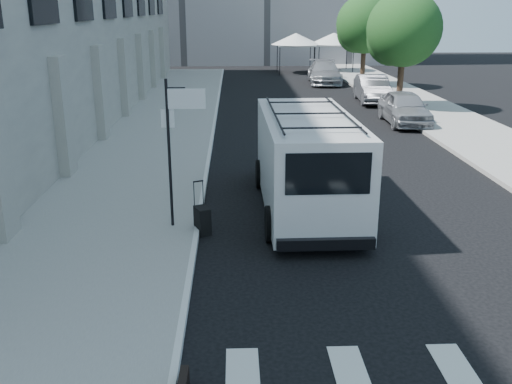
{
  "coord_description": "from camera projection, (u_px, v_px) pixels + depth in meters",
  "views": [
    {
      "loc": [
        -1.08,
        -9.74,
        5.16
      ],
      "look_at": [
        -0.62,
        2.17,
        1.3
      ],
      "focal_mm": 40.0,
      "sensor_mm": 36.0,
      "label": 1
    }
  ],
  "objects": [
    {
      "name": "ground",
      "position": [
        293.0,
        291.0,
        10.88
      ],
      "size": [
        120.0,
        120.0,
        0.0
      ],
      "primitive_type": "plane",
      "color": "black",
      "rests_on": "ground"
    },
    {
      "name": "sidewalk_left",
      "position": [
        165.0,
        125.0,
        25.92
      ],
      "size": [
        4.5,
        48.0,
        0.15
      ],
      "primitive_type": "cube",
      "color": "gray",
      "rests_on": "ground"
    },
    {
      "name": "sidewalk_right",
      "position": [
        424.0,
        108.0,
        30.2
      ],
      "size": [
        4.0,
        56.0,
        0.15
      ],
      "primitive_type": "cube",
      "color": "gray",
      "rests_on": "ground"
    },
    {
      "name": "sign_pole",
      "position": [
        178.0,
        123.0,
        13.02
      ],
      "size": [
        1.03,
        0.07,
        3.5
      ],
      "color": "black",
      "rests_on": "sidewalk_left"
    },
    {
      "name": "tree_near",
      "position": [
        401.0,
        32.0,
        29.09
      ],
      "size": [
        3.8,
        3.83,
        6.03
      ],
      "color": "black",
      "rests_on": "ground"
    },
    {
      "name": "tree_far",
      "position": [
        363.0,
        26.0,
        37.64
      ],
      "size": [
        3.8,
        3.83,
        6.03
      ],
      "color": "black",
      "rests_on": "ground"
    },
    {
      "name": "tent_left",
      "position": [
        296.0,
        39.0,
        46.32
      ],
      "size": [
        4.0,
        4.0,
        3.2
      ],
      "color": "black",
      "rests_on": "ground"
    },
    {
      "name": "tent_right",
      "position": [
        334.0,
        39.0,
        46.91
      ],
      "size": [
        4.0,
        4.0,
        3.2
      ],
      "color": "black",
      "rests_on": "ground"
    },
    {
      "name": "businessman",
      "position": [
        311.0,
        214.0,
        12.55
      ],
      "size": [
        0.72,
        0.6,
        1.67
      ],
      "primitive_type": "imported",
      "rotation": [
        0.0,
        0.0,
        3.53
      ],
      "color": "#3E3E40",
      "rests_on": "ground"
    },
    {
      "name": "suitcase",
      "position": [
        202.0,
        220.0,
        13.57
      ],
      "size": [
        0.44,
        0.53,
        1.27
      ],
      "rotation": [
        0.0,
        0.0,
        0.41
      ],
      "color": "black",
      "rests_on": "ground"
    },
    {
      "name": "cargo_van",
      "position": [
        306.0,
        161.0,
        15.01
      ],
      "size": [
        2.5,
        6.86,
        2.54
      ],
      "rotation": [
        0.0,
        0.0,
        0.01
      ],
      "color": "silver",
      "rests_on": "ground"
    },
    {
      "name": "parked_car_a",
      "position": [
        405.0,
        108.0,
        26.32
      ],
      "size": [
        1.93,
        4.52,
        1.52
      ],
      "primitive_type": "imported",
      "rotation": [
        0.0,
        0.0,
        -0.03
      ],
      "color": "gray",
      "rests_on": "ground"
    },
    {
      "name": "parked_car_b",
      "position": [
        373.0,
        89.0,
        32.38
      ],
      "size": [
        1.9,
        4.69,
        1.52
      ],
      "primitive_type": "imported",
      "rotation": [
        0.0,
        0.0,
        -0.07
      ],
      "color": "#4D4F54",
      "rests_on": "ground"
    },
    {
      "name": "parked_car_c",
      "position": [
        324.0,
        72.0,
        40.36
      ],
      "size": [
        2.59,
        5.56,
        1.57
      ],
      "primitive_type": "imported",
      "rotation": [
        0.0,
        0.0,
        -0.07
      ],
      "color": "gray",
      "rests_on": "ground"
    }
  ]
}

